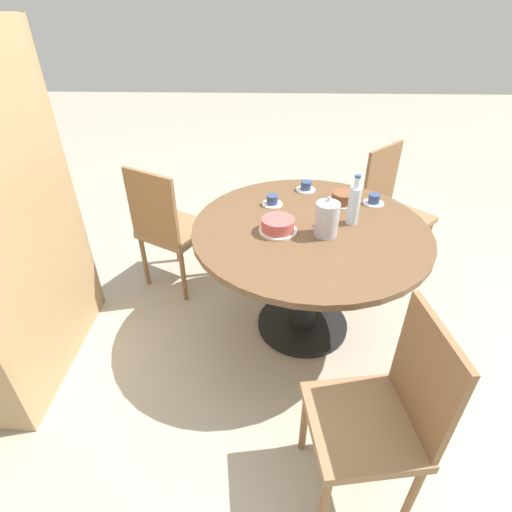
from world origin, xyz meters
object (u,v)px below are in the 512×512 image
object	(u,v)px
cup_b	(272,201)
coffee_pot	(327,218)
chair_b	(391,208)
cake_second	(343,199)
chair_c	(169,227)
water_bottle	(354,204)
bookshelf	(10,234)
cup_a	(374,200)
cup_c	(306,187)
chair_a	(381,413)
cake_main	(278,226)

from	to	relation	value
cup_b	coffee_pot	bearing A→B (deg)	-140.50
chair_b	cake_second	xyz separation A→B (m)	(-0.46, 0.47, 0.30)
chair_b	cup_b	size ratio (longest dim) A/B	7.34
chair_c	water_bottle	bearing A→B (deg)	-169.27
bookshelf	water_bottle	size ratio (longest dim) A/B	6.14
coffee_pot	chair_c	bearing A→B (deg)	62.95
cup_a	cake_second	bearing A→B (deg)	93.21
coffee_pot	cup_c	distance (m)	0.57
coffee_pot	chair_a	bearing A→B (deg)	-171.27
chair_b	cup_a	bearing A→B (deg)	-165.08
cake_main	cake_second	bearing A→B (deg)	-49.56
chair_c	cup_c	world-z (taller)	chair_c
bookshelf	cake_second	size ratio (longest dim) A/B	10.33
chair_b	water_bottle	xyz separation A→B (m)	(-0.70, 0.45, 0.38)
chair_a	cup_c	bearing A→B (deg)	179.65
chair_c	bookshelf	xyz separation A→B (m)	(-0.73, 0.59, 0.37)
bookshelf	cup_a	distance (m)	2.02
chair_c	cup_c	distance (m)	0.97
chair_c	cup_b	xyz separation A→B (m)	(-0.16, -0.71, 0.29)
bookshelf	water_bottle	bearing A→B (deg)	101.33
chair_b	bookshelf	distance (m)	2.47
cup_a	cup_b	xyz separation A→B (m)	(-0.03, 0.63, 0.00)
chair_a	cup_c	distance (m)	1.52
cup_a	cup_c	size ratio (longest dim) A/B	1.00
cup_b	chair_b	bearing A→B (deg)	-61.83
coffee_pot	cake_main	distance (m)	0.27
coffee_pot	cup_a	xyz separation A→B (m)	(0.38, -0.34, -0.08)
bookshelf	water_bottle	world-z (taller)	bookshelf
bookshelf	cup_b	world-z (taller)	bookshelf
chair_b	chair_c	world-z (taller)	same
cake_second	chair_b	bearing A→B (deg)	-45.26
coffee_pot	cup_a	distance (m)	0.52
cup_a	cup_b	distance (m)	0.63
cake_main	cup_c	xyz separation A→B (m)	(0.54, -0.19, -0.01)
chair_c	cup_c	bearing A→B (deg)	-147.78
bookshelf	cup_c	xyz separation A→B (m)	(0.78, -1.52, -0.08)
chair_c	coffee_pot	distance (m)	1.17
chair_a	chair_c	distance (m)	1.82
water_bottle	cup_a	bearing A→B (deg)	-35.84
chair_a	water_bottle	xyz separation A→B (m)	(1.05, -0.02, 0.38)
chair_b	coffee_pot	xyz separation A→B (m)	(-0.83, 0.62, 0.36)
water_bottle	cup_b	bearing A→B (deg)	64.46
cup_b	cup_a	bearing A→B (deg)	-87.04
cup_b	cup_c	size ratio (longest dim) A/B	1.00
bookshelf	chair_a	bearing A→B (deg)	67.98
chair_c	cup_c	xyz separation A→B (m)	(0.06, -0.93, 0.29)
chair_c	coffee_pot	xyz separation A→B (m)	(-0.51, -0.99, 0.36)
water_bottle	chair_b	bearing A→B (deg)	-32.94
water_bottle	cup_b	distance (m)	0.51
chair_b	cup_b	world-z (taller)	chair_b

